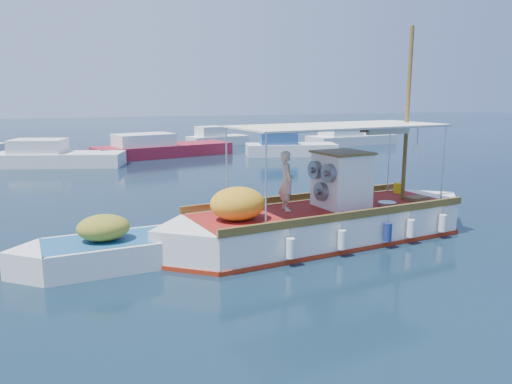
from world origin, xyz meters
name	(u,v)px	position (x,y,z in m)	size (l,w,h in m)	color
ground	(298,238)	(0.00, 0.00, 0.00)	(160.00, 160.00, 0.00)	black
fishing_caique	(324,222)	(0.61, -0.47, 0.57)	(10.49, 4.06, 6.48)	white
dinghy	(134,250)	(-4.89, -0.73, 0.32)	(6.23, 2.30, 1.53)	white
bg_boat_nw	(54,158)	(-7.92, 18.34, 0.49)	(7.83, 4.31, 1.80)	silver
bg_boat_n	(160,149)	(-1.38, 20.98, 0.49)	(9.77, 5.19, 1.80)	maroon
bg_boat_ne	(288,148)	(7.24, 18.85, 0.49)	(6.55, 3.43, 1.80)	silver
bg_boat_e	(349,139)	(14.71, 23.80, 0.49)	(7.97, 3.91, 1.80)	silver
bg_boat_far_n	(216,140)	(3.98, 26.66, 0.49)	(5.23, 3.20, 1.80)	silver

